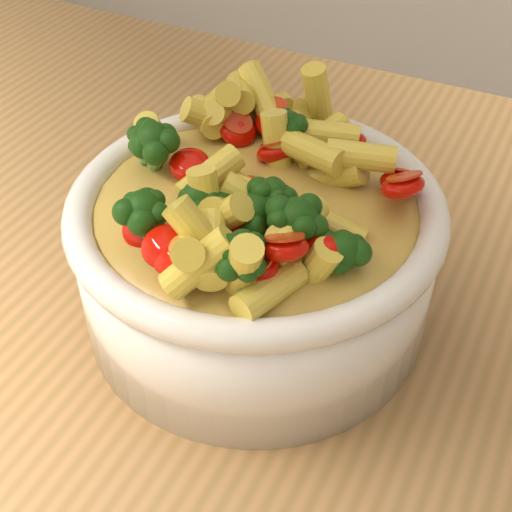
% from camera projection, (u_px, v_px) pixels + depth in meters
% --- Properties ---
extents(table, '(1.20, 0.80, 0.90)m').
position_uv_depth(table, '(196.00, 405.00, 0.55)').
color(table, '#AD7B4A').
rests_on(table, ground).
extents(serving_bowl, '(0.23, 0.23, 0.10)m').
position_uv_depth(serving_bowl, '(256.00, 255.00, 0.45)').
color(serving_bowl, white).
rests_on(serving_bowl, table).
extents(pasta_salad, '(0.18, 0.18, 0.04)m').
position_uv_depth(pasta_salad, '(256.00, 175.00, 0.41)').
color(pasta_salad, '#E7D049').
rests_on(pasta_salad, serving_bowl).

